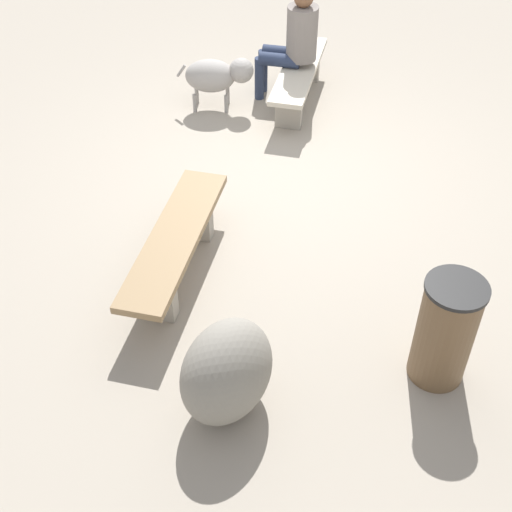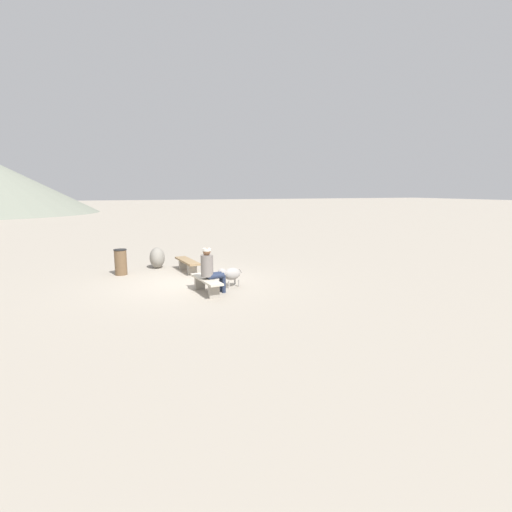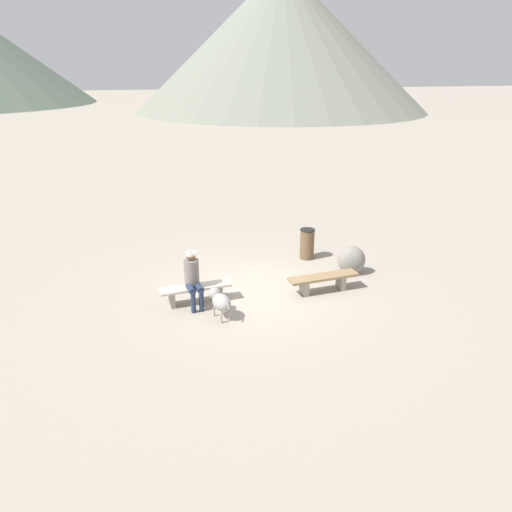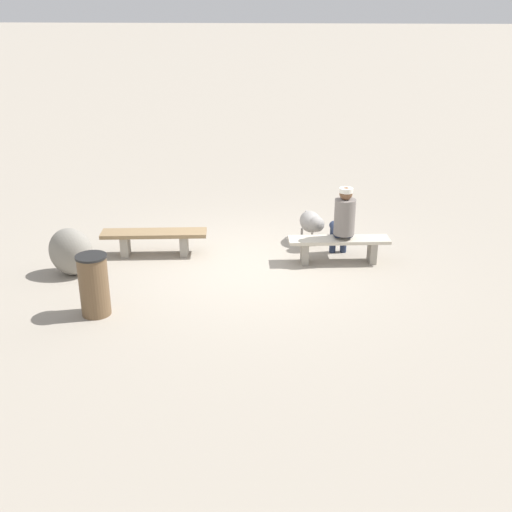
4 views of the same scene
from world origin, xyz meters
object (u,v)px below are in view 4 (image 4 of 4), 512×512
object	(u,v)px
bench_right	(339,245)
seated_person	(343,219)
bench_left	(154,238)
boulder	(71,252)
dog	(312,222)
trash_bin	(94,285)

from	to	relation	value
bench_right	seated_person	xyz separation A→B (m)	(0.06, 0.10, 0.42)
bench_left	boulder	world-z (taller)	boulder
seated_person	dog	distance (m)	0.94
dog	trash_bin	xyz separation A→B (m)	(-3.01, -2.95, 0.04)
bench_right	boulder	world-z (taller)	boulder
seated_person	bench_right	bearing A→B (deg)	-129.07
bench_right	seated_person	distance (m)	0.44
dog	boulder	xyz separation A→B (m)	(-3.80, -1.63, -0.02)
bench_right	boulder	bearing A→B (deg)	-175.68
boulder	trash_bin	bearing A→B (deg)	-58.73
bench_left	boulder	distance (m)	1.45
boulder	dog	bearing A→B (deg)	23.21
bench_right	trash_bin	bearing A→B (deg)	-154.82
bench_left	seated_person	world-z (taller)	seated_person
bench_right	trash_bin	xyz separation A→B (m)	(-3.45, -2.12, 0.13)
dog	bench_right	bearing A→B (deg)	11.41
bench_right	dog	bearing A→B (deg)	111.94
boulder	seated_person	bearing A→B (deg)	11.85
bench_left	dog	world-z (taller)	dog
bench_left	trash_bin	world-z (taller)	trash_bin
bench_left	bench_right	bearing A→B (deg)	-8.17
bench_left	seated_person	size ratio (longest dim) A/B	1.40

